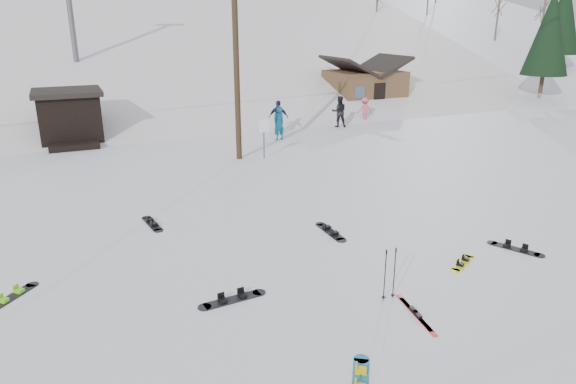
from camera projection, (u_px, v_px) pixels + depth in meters
name	position (u px, v px, depth m)	size (l,w,h in m)	color
ground	(359.00, 318.00, 11.20)	(200.00, 200.00, 0.00)	silver
ski_slope	(119.00, 176.00, 62.69)	(60.00, 75.00, 45.00)	silver
ridge_right	(401.00, 148.00, 72.63)	(34.00, 85.00, 36.00)	silver
treeline_right	(434.00, 74.00, 61.42)	(20.00, 60.00, 10.00)	black
treeline_crest	(89.00, 59.00, 85.72)	(50.00, 6.00, 10.00)	black
utility_pole	(236.00, 56.00, 22.61)	(2.00, 0.26, 9.00)	#3A2819
trail_sign	(264.00, 132.00, 23.75)	(0.50, 0.09, 1.85)	#595B60
lift_hut	(70.00, 116.00, 26.99)	(3.40, 4.10, 2.75)	black
cabin	(364.00, 88.00, 37.28)	(5.39, 4.40, 3.77)	brown
hero_snowboard	(360.00, 381.00, 9.23)	(1.00, 1.37, 0.11)	teal
hero_skis	(416.00, 314.00, 11.34)	(0.38, 1.74, 0.09)	red
ski_poles	(390.00, 273.00, 11.80)	(0.35, 0.09, 1.27)	black
board_scatter_a	(232.00, 299.00, 11.92)	(1.68, 0.43, 0.12)	black
board_scatter_b	(152.00, 223.00, 16.35)	(0.46, 1.56, 0.11)	black
board_scatter_c	(12.00, 297.00, 12.03)	(1.14, 1.23, 0.11)	black
board_scatter_d	(515.00, 248.00, 14.56)	(0.87, 1.47, 0.11)	black
board_scatter_e	(463.00, 263.00, 13.72)	(1.22, 0.77, 0.09)	yellow
board_scatter_f	(330.00, 231.00, 15.73)	(0.32, 1.67, 0.12)	black
skier_teal	(279.00, 123.00, 27.58)	(0.66, 0.44, 1.82)	#0E6B92
skier_dark	(339.00, 112.00, 30.95)	(0.90, 0.70, 1.86)	black
skier_pink	(365.00, 110.00, 32.68)	(0.98, 0.56, 1.51)	#D54B6E
skier_navy	(279.00, 117.00, 28.98)	(1.11, 0.46, 1.90)	#161839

